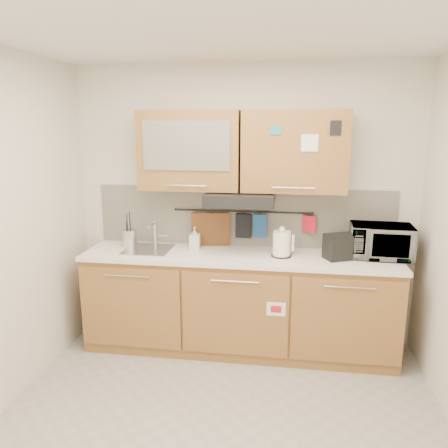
% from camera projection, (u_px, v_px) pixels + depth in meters
% --- Properties ---
extents(floor, '(3.20, 3.20, 0.00)m').
position_uv_depth(floor, '(218.00, 433.00, 2.98)').
color(floor, '#9E9993').
rests_on(floor, ground).
extents(ceiling, '(3.20, 3.20, 0.00)m').
position_uv_depth(ceiling, '(217.00, 24.00, 2.39)').
color(ceiling, white).
rests_on(ceiling, wall_back).
extents(wall_back, '(3.20, 0.00, 3.20)m').
position_uv_depth(wall_back, '(243.00, 206.00, 4.13)').
color(wall_back, silver).
rests_on(wall_back, ground).
extents(base_cabinet, '(2.80, 0.64, 0.88)m').
position_uv_depth(base_cabinet, '(239.00, 307.00, 4.04)').
color(base_cabinet, olive).
rests_on(base_cabinet, floor).
extents(countertop, '(2.82, 0.62, 0.04)m').
position_uv_depth(countertop, '(239.00, 256.00, 3.92)').
color(countertop, white).
rests_on(countertop, base_cabinet).
extents(backsplash, '(2.80, 0.02, 0.56)m').
position_uv_depth(backsplash, '(243.00, 217.00, 4.14)').
color(backsplash, silver).
rests_on(backsplash, countertop).
extents(upper_cabinets, '(1.82, 0.37, 0.70)m').
position_uv_depth(upper_cabinets, '(241.00, 151.00, 3.84)').
color(upper_cabinets, olive).
rests_on(upper_cabinets, wall_back).
extents(range_hood, '(0.60, 0.46, 0.10)m').
position_uv_depth(range_hood, '(240.00, 198.00, 3.86)').
color(range_hood, black).
rests_on(range_hood, upper_cabinets).
extents(sink, '(0.42, 0.40, 0.26)m').
position_uv_depth(sink, '(149.00, 249.00, 4.06)').
color(sink, silver).
rests_on(sink, countertop).
extents(utensil_rail, '(1.30, 0.02, 0.02)m').
position_uv_depth(utensil_rail, '(242.00, 211.00, 4.09)').
color(utensil_rail, black).
rests_on(utensil_rail, backsplash).
extents(utensil_crock, '(0.18, 0.18, 0.34)m').
position_uv_depth(utensil_crock, '(130.00, 238.00, 4.12)').
color(utensil_crock, '#BCBCC1').
rests_on(utensil_crock, countertop).
extents(kettle, '(0.20, 0.18, 0.27)m').
position_uv_depth(kettle, '(282.00, 245.00, 3.83)').
color(kettle, white).
rests_on(kettle, countertop).
extents(toaster, '(0.33, 0.27, 0.22)m').
position_uv_depth(toaster, '(342.00, 246.00, 3.77)').
color(toaster, black).
rests_on(toaster, countertop).
extents(microwave, '(0.53, 0.37, 0.29)m').
position_uv_depth(microwave, '(381.00, 241.00, 3.80)').
color(microwave, '#999999').
rests_on(microwave, countertop).
extents(soap_bottle, '(0.10, 0.10, 0.21)m').
position_uv_depth(soap_bottle, '(195.00, 238.00, 4.06)').
color(soap_bottle, '#999999').
rests_on(soap_bottle, countertop).
extents(cutting_board, '(0.37, 0.08, 0.46)m').
position_uv_depth(cutting_board, '(211.00, 236.00, 4.18)').
color(cutting_board, brown).
rests_on(cutting_board, utensil_rail).
extents(oven_mitt, '(0.13, 0.04, 0.22)m').
position_uv_depth(oven_mitt, '(260.00, 226.00, 4.08)').
color(oven_mitt, '#1D4C89').
rests_on(oven_mitt, utensil_rail).
extents(dark_pouch, '(0.15, 0.05, 0.23)m').
position_uv_depth(dark_pouch, '(243.00, 226.00, 4.11)').
color(dark_pouch, black).
rests_on(dark_pouch, utensil_rail).
extents(pot_holder, '(0.12, 0.07, 0.16)m').
position_uv_depth(pot_holder, '(309.00, 224.00, 4.01)').
color(pot_holder, red).
rests_on(pot_holder, utensil_rail).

